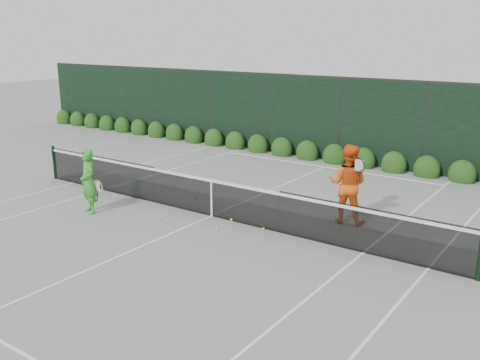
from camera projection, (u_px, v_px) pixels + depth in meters
The scene contains 8 objects.
ground at pixel (212, 216), 13.68m from camera, with size 80.00×80.00×0.00m, color gray.
tennis_net at pixel (211, 196), 13.55m from camera, with size 12.90×0.10×1.07m.
player_woman at pixel (88, 181), 13.74m from camera, with size 0.72×0.59×1.68m.
player_man at pixel (348, 184), 13.00m from camera, with size 1.07×0.91×1.96m.
court_lines at pixel (212, 216), 13.68m from camera, with size 11.03×23.83×0.01m.
windscreen_fence at pixel (131, 182), 11.14m from camera, with size 32.00×21.07×3.06m.
hedge_row at pixel (334, 157), 19.25m from camera, with size 31.66×0.65×0.94m.
tennis_balls at pixel (212, 218), 13.41m from camera, with size 2.94×1.92×0.07m.
Camera 1 is at (8.05, -10.16, 4.51)m, focal length 40.00 mm.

